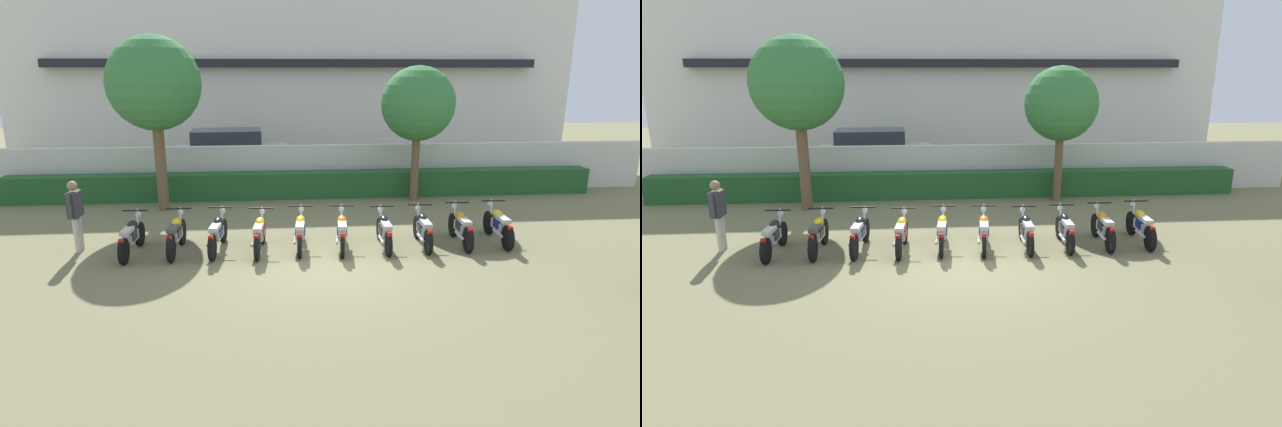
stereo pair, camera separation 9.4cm
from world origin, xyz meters
TOP-DOWN VIEW (x-y plane):
  - ground at (0.00, 0.00)m, footprint 60.00×60.00m
  - building at (0.00, 16.34)m, footprint 25.77×6.50m
  - compound_wall at (0.00, 7.13)m, footprint 24.48×0.30m
  - hedge_row at (0.00, 6.43)m, footprint 19.58×0.70m
  - parked_car at (-2.79, 10.24)m, footprint 4.60×2.28m
  - tree_near_inspector at (-4.50, 5.20)m, footprint 2.73×2.73m
  - tree_far_side at (3.50, 5.70)m, footprint 2.35×2.35m
  - motorcycle_in_row_0 at (-4.43, 1.13)m, footprint 0.60×1.86m
  - motorcycle_in_row_1 at (-3.42, 1.17)m, footprint 0.60×1.86m
  - motorcycle_in_row_2 at (-2.46, 1.21)m, footprint 0.60×1.92m
  - motorcycle_in_row_3 at (-1.47, 1.08)m, footprint 0.60×1.82m
  - motorcycle_in_row_4 at (-0.50, 1.23)m, footprint 0.60×1.91m
  - motorcycle_in_row_5 at (0.50, 1.16)m, footprint 0.60×1.90m
  - motorcycle_in_row_6 at (1.52, 1.08)m, footprint 0.60×1.79m
  - motorcycle_in_row_7 at (2.49, 1.12)m, footprint 0.60×1.80m
  - motorcycle_in_row_8 at (3.46, 1.17)m, footprint 0.60×1.85m
  - motorcycle_in_row_9 at (4.45, 1.25)m, footprint 0.60×1.91m
  - inspector_person at (-5.76, 1.52)m, footprint 0.23×0.68m

SIDE VIEW (x-z plane):
  - ground at x=0.00m, z-range 0.00..0.00m
  - hedge_row at x=0.00m, z-range 0.00..0.87m
  - motorcycle_in_row_4 at x=-0.50m, z-range -0.03..0.91m
  - motorcycle_in_row_6 at x=1.52m, z-range -0.03..0.91m
  - motorcycle_in_row_5 at x=0.50m, z-range -0.03..0.91m
  - motorcycle_in_row_7 at x=2.49m, z-range -0.03..0.92m
  - motorcycle_in_row_0 at x=-4.43m, z-range -0.03..0.92m
  - motorcycle_in_row_2 at x=-2.46m, z-range -0.03..0.93m
  - motorcycle_in_row_8 at x=3.46m, z-range -0.03..0.93m
  - motorcycle_in_row_3 at x=-1.47m, z-range -0.03..0.93m
  - motorcycle_in_row_9 at x=4.45m, z-range -0.03..0.93m
  - motorcycle_in_row_1 at x=-3.42m, z-range -0.03..0.94m
  - compound_wall at x=0.00m, z-range 0.00..1.67m
  - parked_car at x=-2.79m, z-range -0.01..1.88m
  - inspector_person at x=-5.76m, z-range 0.16..1.86m
  - tree_far_side at x=3.50m, z-range 0.96..5.28m
  - tree_near_inspector at x=-4.50m, z-range 1.18..6.35m
  - building at x=0.00m, z-range 0.00..8.40m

